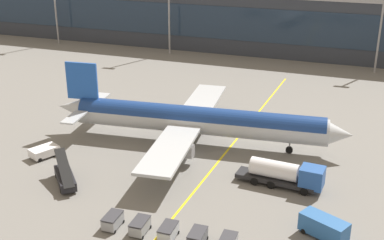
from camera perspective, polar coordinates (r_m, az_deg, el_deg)
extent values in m
plane|color=slate|center=(71.10, -0.96, -4.15)|extent=(700.00, 700.00, 0.00)
cube|color=yellow|center=(71.34, 3.46, -4.09)|extent=(3.57, 79.95, 0.01)
cube|color=#2D333D|center=(133.29, 2.44, 11.34)|extent=(159.72, 16.89, 14.02)
cube|color=#1E2D42|center=(125.22, 1.24, 11.00)|extent=(154.93, 0.16, 7.85)
cylinder|color=#B2B7BC|center=(73.67, 0.70, -0.13)|extent=(37.08, 7.60, 3.79)
cylinder|color=navy|center=(73.54, 0.70, 0.12)|extent=(36.33, 7.37, 3.64)
cone|color=#B2B7BC|center=(72.10, 16.18, -1.54)|extent=(4.14, 3.97, 3.60)
cone|color=#B2B7BC|center=(80.19, -13.32, 1.41)|extent=(4.86, 3.68, 3.22)
cube|color=#1E51B2|center=(77.94, -12.27, 4.30)|extent=(4.94, 0.87, 5.68)
cube|color=#B2B7BC|center=(82.26, -10.59, 2.29)|extent=(2.62, 6.24, 0.24)
cube|color=#B2B7BC|center=(75.88, -12.90, 0.43)|extent=(2.62, 6.24, 0.24)
cube|color=#B2B7BC|center=(82.88, 1.23, 2.19)|extent=(6.38, 15.91, 0.40)
cube|color=#B2B7BC|center=(65.59, -2.53, -3.29)|extent=(6.38, 15.91, 0.40)
cylinder|color=#939399|center=(80.59, 1.47, 0.59)|extent=(3.12, 2.38, 2.08)
cylinder|color=#939399|center=(68.34, -1.05, -3.44)|extent=(3.12, 2.38, 2.08)
cylinder|color=black|center=(73.26, 10.86, -3.32)|extent=(1.04, 0.50, 1.00)
cylinder|color=slate|center=(72.91, 10.91, -2.71)|extent=(0.20, 0.20, 1.71)
cylinder|color=black|center=(76.89, -0.62, -1.67)|extent=(1.04, 0.50, 1.00)
cylinder|color=slate|center=(76.55, -0.63, -1.08)|extent=(0.20, 0.20, 1.71)
cylinder|color=black|center=(73.88, -1.29, -2.69)|extent=(1.04, 0.50, 1.00)
cylinder|color=slate|center=(73.53, -1.30, -2.08)|extent=(0.20, 0.20, 1.71)
cube|color=#232326|center=(64.53, 9.40, -6.58)|extent=(10.16, 3.27, 0.50)
cube|color=#26519E|center=(63.16, 13.33, -6.28)|extent=(2.99, 2.71, 2.50)
cube|color=black|center=(62.76, 14.49, -6.07)|extent=(0.34, 2.31, 1.12)
cylinder|color=silver|center=(63.97, 9.23, -5.47)|extent=(6.15, 2.66, 2.20)
cylinder|color=black|center=(64.98, 12.95, -6.91)|extent=(1.02, 0.43, 1.00)
cylinder|color=black|center=(62.93, 12.48, -7.87)|extent=(1.02, 0.43, 1.00)
cylinder|color=black|center=(65.73, 9.41, -6.27)|extent=(1.02, 0.43, 1.00)
cylinder|color=black|center=(63.70, 8.83, -7.20)|extent=(1.02, 0.43, 1.00)
cylinder|color=black|center=(66.21, 7.66, -5.94)|extent=(1.02, 0.43, 1.00)
cylinder|color=black|center=(64.20, 7.02, -6.85)|extent=(1.02, 0.43, 1.00)
cube|color=#285B9E|center=(55.47, 14.59, -11.49)|extent=(5.42, 4.07, 2.00)
cube|color=black|center=(55.81, 13.52, -10.73)|extent=(2.40, 2.46, 0.60)
cylinder|color=black|center=(56.06, 12.43, -12.10)|extent=(0.65, 0.49, 0.60)
cylinder|color=black|center=(57.43, 13.51, -11.32)|extent=(0.65, 0.49, 0.60)
cylinder|color=black|center=(56.03, 16.56, -12.58)|extent=(0.65, 0.49, 0.60)
cube|color=black|center=(65.68, -14.05, -6.34)|extent=(5.43, 5.73, 1.10)
cube|color=black|center=(65.02, -14.16, -5.22)|extent=(5.60, 6.02, 2.38)
cylinder|color=black|center=(64.18, -12.95, -7.49)|extent=(0.59, 0.61, 0.60)
cylinder|color=black|center=(64.01, -14.47, -7.73)|extent=(0.59, 0.61, 0.60)
cylinder|color=black|center=(67.87, -13.57, -5.86)|extent=(0.59, 0.61, 0.60)
cylinder|color=black|center=(67.71, -15.00, -6.08)|extent=(0.59, 0.61, 0.60)
cube|color=white|center=(73.70, -16.27, -3.38)|extent=(3.70, 4.42, 1.10)
cube|color=black|center=(73.23, -16.93, -3.45)|extent=(2.44, 2.08, 0.33)
cylinder|color=black|center=(72.55, -16.73, -4.33)|extent=(0.48, 0.65, 0.60)
cylinder|color=black|center=(74.23, -17.51, -3.81)|extent=(0.48, 0.65, 0.60)
cylinder|color=black|center=(73.66, -14.93, -3.72)|extent=(0.48, 0.65, 0.60)
cylinder|color=black|center=(75.32, -15.74, -3.22)|extent=(0.48, 0.65, 0.60)
cube|color=gray|center=(56.29, -8.90, -11.15)|extent=(1.56, 2.63, 1.10)
cube|color=#333338|center=(55.91, -8.94, -10.54)|extent=(1.59, 2.69, 0.10)
cylinder|color=black|center=(57.66, -9.07, -10.94)|extent=(0.13, 0.36, 0.36)
cylinder|color=black|center=(57.06, -7.70, -11.24)|extent=(0.13, 0.36, 0.36)
cylinder|color=black|center=(56.14, -10.05, -12.00)|extent=(0.13, 0.36, 0.36)
cylinder|color=black|center=(55.52, -8.66, -12.32)|extent=(0.13, 0.36, 0.36)
cube|color=gray|center=(55.06, -5.87, -11.80)|extent=(1.56, 2.63, 1.10)
cube|color=#333338|center=(54.68, -5.90, -11.19)|extent=(1.59, 2.69, 0.10)
cylinder|color=black|center=(56.42, -6.12, -11.57)|extent=(0.13, 0.36, 0.36)
cylinder|color=black|center=(55.89, -4.69, -11.87)|extent=(0.13, 0.36, 0.36)
cylinder|color=black|center=(54.87, -7.03, -12.69)|extent=(0.13, 0.36, 0.36)
cylinder|color=black|center=(54.32, -5.56, -13.01)|extent=(0.13, 0.36, 0.36)
cube|color=#B2B7BC|center=(53.99, -2.69, -12.45)|extent=(1.56, 2.63, 1.10)
cube|color=#333338|center=(53.60, -2.71, -11.83)|extent=(1.59, 2.69, 0.10)
cylinder|color=black|center=(55.33, -3.03, -12.20)|extent=(0.13, 0.36, 0.36)
cylinder|color=black|center=(54.88, -1.53, -12.50)|extent=(0.13, 0.36, 0.36)
cube|color=#595B60|center=(53.10, 0.61, -13.08)|extent=(1.56, 2.63, 1.10)
cube|color=#333338|center=(52.70, 0.62, -12.46)|extent=(1.59, 2.69, 0.10)
cylinder|color=black|center=(54.41, 0.19, -12.82)|extent=(0.13, 0.36, 0.36)
cylinder|color=black|center=(54.04, 1.74, -13.10)|extent=(0.13, 0.36, 0.36)
cube|color=#333338|center=(51.98, 4.06, -13.06)|extent=(1.59, 2.69, 0.10)
cylinder|color=gray|center=(123.80, -2.61, 12.98)|extent=(0.44, 0.44, 24.45)
cylinder|color=gray|center=(139.27, -15.16, 12.69)|extent=(0.44, 0.44, 21.74)
cylinder|color=gray|center=(115.09, 20.38, 9.52)|extent=(0.44, 0.44, 18.62)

